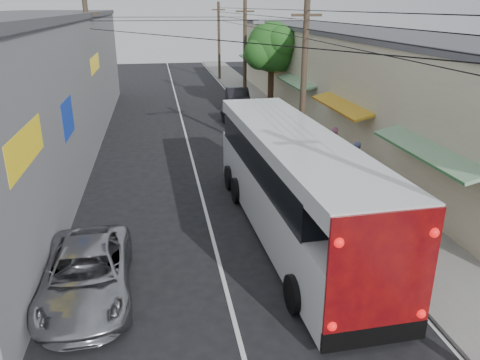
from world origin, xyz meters
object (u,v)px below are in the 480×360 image
at_px(jeepney, 87,274).
at_px(coach_bus, 291,182).
at_px(parked_suv, 266,128).
at_px(pedestrian_near, 334,143).
at_px(pedestrian_far, 355,161).
at_px(parked_car_mid, 241,115).
at_px(parked_car_far, 238,98).

bearing_deg(jeepney, coach_bus, 21.32).
relative_size(parked_suv, pedestrian_near, 3.27).
xyz_separation_m(parked_suv, pedestrian_near, (2.57, -4.33, 0.16)).
bearing_deg(jeepney, pedestrian_far, 31.45).
bearing_deg(parked_car_mid, coach_bus, -101.46).
bearing_deg(parked_suv, parked_car_mid, 101.81).
bearing_deg(pedestrian_near, parked_car_mid, -71.74).
distance_m(parked_suv, parked_car_mid, 3.94).
xyz_separation_m(jeepney, parked_suv, (8.40, 14.66, 0.10)).
bearing_deg(coach_bus, jeepney, -158.25).
bearing_deg(pedestrian_far, pedestrian_near, -99.17).
height_order(pedestrian_near, pedestrian_far, pedestrian_far).
height_order(parked_car_mid, pedestrian_far, pedestrian_far).
bearing_deg(parked_suv, coach_bus, -98.73).
distance_m(jeepney, parked_car_mid, 20.01).
relative_size(parked_suv, parked_car_far, 1.18).
bearing_deg(jeepney, parked_car_far, 68.64).
height_order(jeepney, pedestrian_near, pedestrian_near).
distance_m(parked_car_mid, pedestrian_far, 11.71).
xyz_separation_m(coach_bus, pedestrian_far, (4.24, 4.37, -0.88)).
bearing_deg(pedestrian_near, jeepney, 39.14).
relative_size(coach_bus, parked_car_far, 2.68).
relative_size(parked_car_mid, pedestrian_near, 2.74).
height_order(jeepney, parked_car_far, parked_car_far).
bearing_deg(pedestrian_far, parked_suv, -78.21).
height_order(parked_suv, parked_car_far, parked_suv).
distance_m(coach_bus, pedestrian_near, 8.69).
bearing_deg(parked_car_far, parked_suv, -86.02).
bearing_deg(coach_bus, parked_car_far, 83.19).
height_order(coach_bus, parked_car_mid, coach_bus).
distance_m(jeepney, pedestrian_far, 13.03).
distance_m(parked_car_far, pedestrian_near, 14.35).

